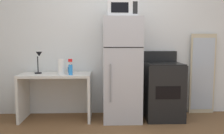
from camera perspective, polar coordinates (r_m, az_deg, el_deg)
name	(u,v)px	position (r m, az deg, el deg)	size (l,w,h in m)	color
wall_back_white	(115,40)	(4.06, 0.82, 6.80)	(5.00, 0.10, 2.60)	silver
desk	(56,88)	(3.86, -13.61, -4.99)	(1.12, 0.56, 0.75)	silver
desk_lamp	(39,59)	(3.88, -17.66, 1.95)	(0.14, 0.12, 0.35)	black
coffee_mug	(70,70)	(3.90, -10.30, -0.68)	(0.08, 0.08, 0.10)	#264C99
paper_towel_roll	(61,67)	(3.73, -12.41, 0.09)	(0.11, 0.11, 0.24)	white
spray_bottle	(70,69)	(3.62, -10.23, -0.39)	(0.06, 0.06, 0.25)	#2D8CEA
refrigerator	(122,69)	(3.71, 2.44, -0.59)	(0.60, 0.65, 1.64)	#B7B7BC
microwave	(122,9)	(3.70, 2.54, 14.11)	(0.46, 0.35, 0.26)	silver
oven_range	(163,90)	(3.90, 12.49, -5.66)	(0.59, 0.61, 1.10)	black
leaning_mirror	(202,74)	(4.34, 21.46, -1.61)	(0.44, 0.03, 1.40)	#C6B793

